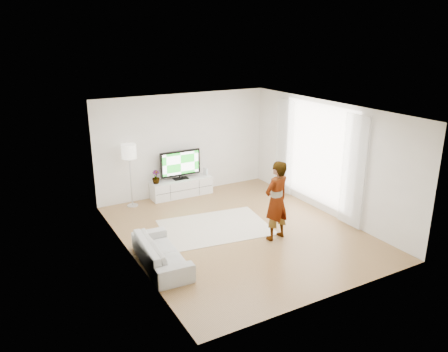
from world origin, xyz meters
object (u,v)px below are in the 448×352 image
media_console (181,187)px  television (180,164)px  floor_lamp (129,154)px  player (276,201)px  sofa (161,252)px  rug (215,227)px

media_console → television: bearing=90.0°
media_console → floor_lamp: 1.85m
media_console → player: bearing=-78.3°
sofa → floor_lamp: floor_lamp is taller
television → sofa: bearing=-119.5°
media_console → floor_lamp: size_ratio=1.04×
media_console → player: 3.60m
rug → floor_lamp: floor_lamp is taller
media_console → rug: media_console is taller
rug → player: player is taller
media_console → floor_lamp: (-1.44, -0.06, 1.16)m
floor_lamp → television: bearing=3.7°
television → rug: television is taller
media_console → rug: bearing=-94.1°
television → sofa: 3.90m
rug → sofa: bearing=-149.6°
television → player: (0.72, -3.49, -0.02)m
rug → player: bearing=-52.5°
media_console → television: television is taller
television → floor_lamp: floor_lamp is taller
rug → media_console: bearing=85.9°
television → player: bearing=-78.4°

